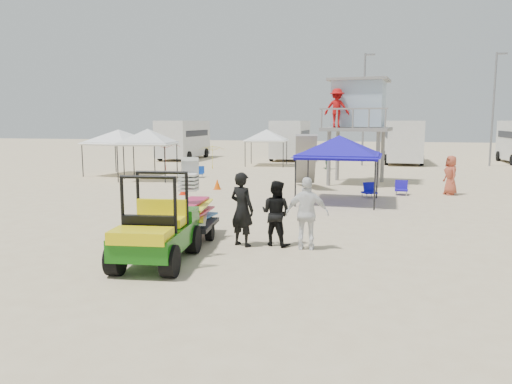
% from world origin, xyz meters
% --- Properties ---
extents(ground, '(140.00, 140.00, 0.00)m').
position_xyz_m(ground, '(0.00, 0.00, 0.00)').
color(ground, beige).
rests_on(ground, ground).
extents(utility_cart, '(1.61, 2.82, 2.05)m').
position_xyz_m(utility_cart, '(-1.19, 0.04, 0.95)').
color(utility_cart, '#135A0E').
rests_on(utility_cart, ground).
extents(surf_trailer, '(1.36, 2.26, 2.01)m').
position_xyz_m(surf_trailer, '(-1.18, 2.37, 0.82)').
color(surf_trailer, black).
rests_on(surf_trailer, ground).
extents(man_left, '(0.84, 0.72, 1.94)m').
position_xyz_m(man_left, '(0.34, 2.07, 0.97)').
color(man_left, black).
rests_on(man_left, ground).
extents(man_mid, '(0.99, 0.87, 1.72)m').
position_xyz_m(man_mid, '(1.19, 2.32, 0.86)').
color(man_mid, black).
rests_on(man_mid, ground).
extents(man_right, '(1.12, 0.54, 1.85)m').
position_xyz_m(man_right, '(2.04, 2.07, 0.93)').
color(man_right, white).
rests_on(man_right, ground).
extents(lifeguard_tower, '(3.63, 3.63, 5.24)m').
position_xyz_m(lifeguard_tower, '(2.77, 16.12, 3.91)').
color(lifeguard_tower, gray).
rests_on(lifeguard_tower, ground).
extents(canopy_blue, '(3.22, 3.22, 3.08)m').
position_xyz_m(canopy_blue, '(2.34, 9.77, 2.53)').
color(canopy_blue, black).
rests_on(canopy_blue, ground).
extents(canopy_white_a, '(3.05, 3.05, 3.22)m').
position_xyz_m(canopy_white_a, '(-8.36, 15.15, 2.67)').
color(canopy_white_a, black).
rests_on(canopy_white_a, ground).
extents(canopy_white_b, '(3.64, 3.64, 3.13)m').
position_xyz_m(canopy_white_b, '(-11.07, 16.94, 2.58)').
color(canopy_white_b, black).
rests_on(canopy_white_b, ground).
extents(canopy_white_c, '(3.07, 3.07, 3.03)m').
position_xyz_m(canopy_white_c, '(-3.83, 25.43, 2.48)').
color(canopy_white_c, black).
rests_on(canopy_white_c, ground).
extents(umbrella_a, '(2.78, 2.80, 1.92)m').
position_xyz_m(umbrella_a, '(-9.58, 20.35, 0.96)').
color(umbrella_a, '#B12712').
rests_on(umbrella_a, ground).
extents(umbrella_b, '(2.52, 2.52, 1.62)m').
position_xyz_m(umbrella_b, '(-6.85, 22.00, 0.81)').
color(umbrella_b, yellow).
rests_on(umbrella_b, ground).
extents(cone_near, '(0.34, 0.34, 0.50)m').
position_xyz_m(cone_near, '(-4.46, 10.28, 0.25)').
color(cone_near, '#F42307').
rests_on(cone_near, ground).
extents(cone_far, '(0.34, 0.34, 0.50)m').
position_xyz_m(cone_far, '(-3.51, 12.28, 0.25)').
color(cone_far, '#EF5507').
rests_on(cone_far, ground).
extents(beach_chair_a, '(0.68, 0.74, 0.64)m').
position_xyz_m(beach_chair_a, '(-6.08, 17.01, 0.31)').
color(beach_chair_a, '#0D3694').
rests_on(beach_chair_a, ground).
extents(beach_chair_b, '(0.72, 0.80, 0.64)m').
position_xyz_m(beach_chair_b, '(3.56, 11.37, 0.31)').
color(beach_chair_b, '#1010AD').
rests_on(beach_chair_b, ground).
extents(beach_chair_c, '(0.59, 0.63, 0.64)m').
position_xyz_m(beach_chair_c, '(4.94, 12.45, 0.31)').
color(beach_chair_c, '#1C0FA6').
rests_on(beach_chair_c, ground).
extents(rv_far_left, '(2.64, 6.80, 3.25)m').
position_xyz_m(rv_far_left, '(-12.00, 29.99, 1.80)').
color(rv_far_left, silver).
rests_on(rv_far_left, ground).
extents(rv_mid_left, '(2.65, 6.50, 3.25)m').
position_xyz_m(rv_mid_left, '(-3.00, 31.49, 1.80)').
color(rv_mid_left, silver).
rests_on(rv_mid_left, ground).
extents(rv_mid_right, '(2.64, 7.00, 3.25)m').
position_xyz_m(rv_mid_right, '(6.00, 29.99, 1.80)').
color(rv_mid_right, silver).
rests_on(rv_mid_right, ground).
extents(light_pole_left, '(0.14, 0.14, 8.00)m').
position_xyz_m(light_pole_left, '(3.00, 27.00, 4.00)').
color(light_pole_left, slate).
rests_on(light_pole_left, ground).
extents(light_pole_right, '(0.14, 0.14, 8.00)m').
position_xyz_m(light_pole_right, '(12.00, 28.50, 4.00)').
color(light_pole_right, slate).
rests_on(light_pole_right, ground).
extents(distant_beachgoers, '(7.20, 11.58, 1.74)m').
position_xyz_m(distant_beachgoers, '(3.96, 18.03, 0.84)').
color(distant_beachgoers, '#47775C').
rests_on(distant_beachgoers, ground).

